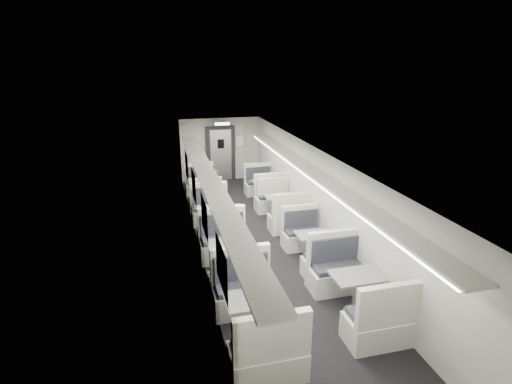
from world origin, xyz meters
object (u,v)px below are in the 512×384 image
booth_right_a (265,191)px  booth_right_b (280,208)px  booth_right_c (313,247)px  passenger (215,193)px  booth_left_b (214,220)px  booth_right_d (356,293)px  exit_sign (222,124)px  vestibule_door (221,154)px  booth_left_a (203,191)px  booth_left_d (254,318)px  booth_left_c (230,259)px

booth_right_a → booth_right_b: bearing=-90.0°
booth_right_a → booth_right_c: (0.00, -4.28, 0.00)m
passenger → booth_left_b: bearing=-102.0°
booth_right_a → booth_right_d: booth_right_d is taller
booth_right_c → exit_sign: exit_sign is taller
vestibule_door → booth_right_b: bearing=-77.2°
vestibule_door → exit_sign: bearing=-90.0°
booth_left_a → vestibule_door: bearing=66.0°
booth_left_a → booth_right_d: booth_right_d is taller
booth_right_b → exit_sign: 4.45m
booth_left_d → booth_right_c: booth_left_d is taller
vestibule_door → exit_sign: 1.33m
booth_right_c → booth_left_a: bearing=112.9°
booth_right_c → passenger: size_ratio=1.37×
booth_right_d → passenger: 5.70m
booth_left_c → exit_sign: exit_sign is taller
booth_right_a → exit_sign: bearing=114.4°
booth_left_b → passenger: passenger is taller
booth_left_c → passenger: bearing=86.4°
passenger → vestibule_door: vestibule_door is taller
vestibule_door → booth_left_a: bearing=-114.0°
booth_left_c → passenger: 3.57m
booth_left_c → vestibule_door: vestibule_door is taller
booth_left_d → exit_sign: (1.00, 8.82, 1.87)m
booth_left_c → exit_sign: 7.02m
booth_left_d → booth_right_a: bearing=73.2°
booth_left_b → booth_right_d: (2.00, -4.16, 0.02)m
booth_right_b → vestibule_door: (-1.00, 4.39, 0.65)m
booth_left_a → booth_right_c: size_ratio=1.02×
passenger → vestibule_door: (0.77, 3.63, 0.31)m
booth_left_b → booth_right_b: (2.00, 0.49, 0.00)m
booth_left_a → booth_left_d: 7.06m
booth_left_b → exit_sign: (1.00, 4.39, 1.90)m
booth_right_b → booth_right_c: bearing=-90.0°
booth_right_b → booth_right_d: (0.00, -4.65, 0.02)m
booth_right_b → exit_sign: exit_sign is taller
booth_left_d → vestibule_door: bearing=83.9°
booth_right_b → passenger: bearing=156.8°
booth_left_b → booth_left_c: booth_left_c is taller
booth_right_b → booth_right_d: size_ratio=0.95×
passenger → vestibule_door: bearing=76.1°
booth_left_d → exit_sign: 9.07m
booth_left_c → booth_right_a: bearing=66.0°
booth_right_a → exit_sign: (-1.00, 2.20, 1.92)m
booth_left_a → exit_sign: bearing=60.3°
booth_left_a → booth_left_b: 2.64m
booth_right_a → booth_left_b: bearing=-132.4°
passenger → exit_sign: (0.77, 3.14, 1.55)m
booth_left_d → booth_right_d: 2.02m
booth_left_d → booth_right_a: size_ratio=1.15×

